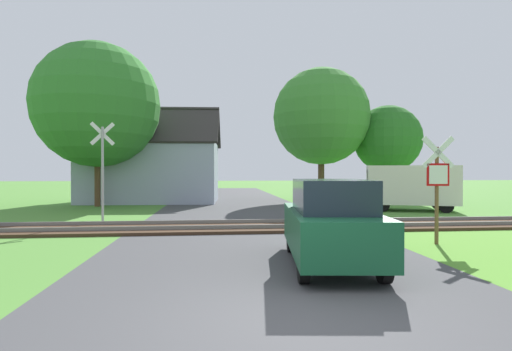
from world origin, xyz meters
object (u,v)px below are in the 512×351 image
object	(u,v)px
mail_truck	(407,186)
tree_left	(97,105)
tree_right	(321,117)
parked_car	(330,222)
crossing_sign_far	(103,165)
tree_far	(388,139)
house	(152,170)
stop_sign_near	(437,182)

from	to	relation	value
mail_truck	tree_left	bearing A→B (deg)	94.17
tree_right	parked_car	distance (m)	18.71
crossing_sign_far	parked_car	world-z (taller)	crossing_sign_far
crossing_sign_far	parked_car	size ratio (longest dim) A/B	0.91
tree_far	mail_truck	world-z (taller)	tree_far
tree_left	tree_far	bearing A→B (deg)	7.37
tree_left	crossing_sign_far	bearing A→B (deg)	-72.87
house	crossing_sign_far	bearing A→B (deg)	-87.68
mail_truck	parked_car	world-z (taller)	mail_truck
stop_sign_near	tree_far	xyz separation A→B (m)	(5.45, 15.27, 2.41)
crossing_sign_far	house	bearing A→B (deg)	74.05
tree_right	tree_far	world-z (taller)	tree_right
crossing_sign_far	tree_far	size ratio (longest dim) A/B	0.60
crossing_sign_far	tree_left	xyz separation A→B (m)	(-2.39, 7.77, 3.47)
tree_left	mail_truck	world-z (taller)	tree_left
tree_far	parked_car	size ratio (longest dim) A/B	1.52
house	stop_sign_near	bearing A→B (deg)	-55.37
mail_truck	parked_car	bearing A→B (deg)	165.32
tree_far	parked_car	distance (m)	19.75
house	mail_truck	size ratio (longest dim) A/B	1.70
tree_far	mail_truck	xyz separation A→B (m)	(-1.84, -6.43, -2.85)
mail_truck	parked_car	distance (m)	13.00
tree_right	tree_left	bearing A→B (deg)	-169.25
parked_car	tree_left	bearing A→B (deg)	127.03
house	tree_left	size ratio (longest dim) A/B	0.97
house	mail_truck	bearing A→B (deg)	-25.20
tree_right	tree_far	distance (m)	4.66
stop_sign_near	house	size ratio (longest dim) A/B	0.33
mail_truck	crossing_sign_far	bearing A→B (deg)	123.54
house	tree_left	distance (m)	5.37
stop_sign_near	mail_truck	size ratio (longest dim) A/B	0.55
tree_left	parked_car	bearing A→B (deg)	-59.27
tree_far	crossing_sign_far	bearing A→B (deg)	-146.93
tree_left	parked_car	distance (m)	18.07
tree_far	parked_car	world-z (taller)	tree_far
parked_car	tree_right	bearing A→B (deg)	81.76
stop_sign_near	tree_left	distance (m)	18.39
tree_right	parked_car	size ratio (longest dim) A/B	2.10
crossing_sign_far	tree_left	size ratio (longest dim) A/B	0.42
tree_far	house	bearing A→B (deg)	177.01
crossing_sign_far	mail_truck	world-z (taller)	crossing_sign_far
house	tree_far	world-z (taller)	tree_far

